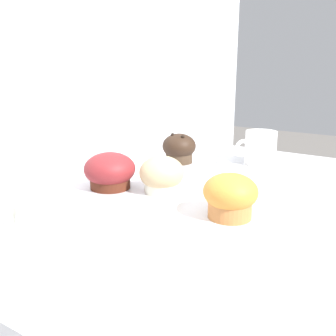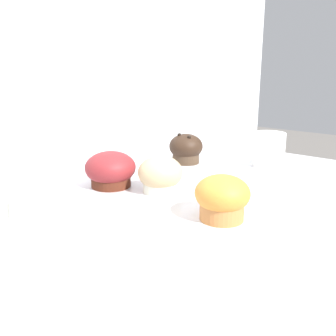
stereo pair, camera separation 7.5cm
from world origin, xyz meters
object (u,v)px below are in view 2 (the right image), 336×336
muffin_front_center (186,149)px  muffin_front_left (111,170)px  muffin_back_left (222,198)px  coffee_cup (268,149)px  muffin_back_right (160,175)px

muffin_front_center → muffin_front_left: size_ratio=0.81×
muffin_front_center → muffin_back_left: bearing=-135.4°
muffin_front_center → coffee_cup: (0.11, -0.20, 0.01)m
muffin_front_left → coffee_cup: bearing=-28.5°
muffin_front_center → muffin_back_left: 0.41m
muffin_front_center → muffin_back_right: size_ratio=0.96×
muffin_back_left → coffee_cup: 0.41m
muffin_back_left → muffin_back_right: (0.05, 0.18, -0.00)m
muffin_front_center → coffee_cup: coffee_cup is taller
muffin_front_center → coffee_cup: 0.22m
muffin_back_left → coffee_cup: size_ratio=0.84×
muffin_front_center → muffin_front_left: (-0.28, 0.01, -0.00)m
muffin_back_left → coffee_cup: coffee_cup is taller
muffin_front_left → coffee_cup: 0.44m
muffin_front_center → muffin_front_left: 0.28m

